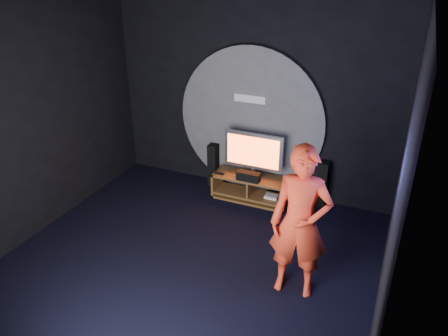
% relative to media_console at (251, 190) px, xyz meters
% --- Properties ---
extents(floor, '(5.00, 5.00, 0.00)m').
position_rel_media_console_xyz_m(floor, '(-0.20, -2.05, -0.20)').
color(floor, black).
rests_on(floor, ground).
extents(back_wall, '(5.00, 0.04, 3.50)m').
position_rel_media_console_xyz_m(back_wall, '(-0.20, 0.45, 1.55)').
color(back_wall, black).
rests_on(back_wall, ground).
extents(front_wall, '(5.00, 0.04, 3.50)m').
position_rel_media_console_xyz_m(front_wall, '(-0.20, -4.55, 1.55)').
color(front_wall, black).
rests_on(front_wall, ground).
extents(left_wall, '(0.04, 5.00, 3.50)m').
position_rel_media_console_xyz_m(left_wall, '(-2.70, -2.05, 1.55)').
color(left_wall, black).
rests_on(left_wall, ground).
extents(right_wall, '(0.04, 5.00, 3.50)m').
position_rel_media_console_xyz_m(right_wall, '(2.30, -2.05, 1.55)').
color(right_wall, black).
rests_on(right_wall, ground).
extents(wall_disc_panel, '(2.60, 0.11, 2.60)m').
position_rel_media_console_xyz_m(wall_disc_panel, '(-0.20, 0.39, 1.11)').
color(wall_disc_panel, '#515156').
rests_on(wall_disc_panel, ground).
extents(media_console, '(1.34, 0.45, 0.45)m').
position_rel_media_console_xyz_m(media_console, '(0.00, 0.00, 0.00)').
color(media_console, brown).
rests_on(media_console, ground).
extents(tv, '(1.03, 0.22, 0.78)m').
position_rel_media_console_xyz_m(tv, '(-0.01, 0.07, 0.68)').
color(tv, '#AFAFB6').
rests_on(tv, media_console).
extents(center_speaker, '(0.40, 0.15, 0.15)m').
position_rel_media_console_xyz_m(center_speaker, '(-0.01, -0.15, 0.33)').
color(center_speaker, black).
rests_on(center_speaker, media_console).
extents(remote, '(0.18, 0.05, 0.02)m').
position_rel_media_console_xyz_m(remote, '(-0.56, -0.12, 0.27)').
color(remote, black).
rests_on(remote, media_console).
extents(tower_speaker_left, '(0.16, 0.18, 0.81)m').
position_rel_media_console_xyz_m(tower_speaker_left, '(-0.84, 0.24, 0.21)').
color(tower_speaker_left, black).
rests_on(tower_speaker_left, ground).
extents(tower_speaker_right, '(0.16, 0.18, 0.81)m').
position_rel_media_console_xyz_m(tower_speaker_right, '(1.16, 0.30, 0.21)').
color(tower_speaker_right, black).
rests_on(tower_speaker_right, ground).
extents(subwoofer, '(0.28, 0.28, 0.30)m').
position_rel_media_console_xyz_m(subwoofer, '(0.90, -0.11, -0.04)').
color(subwoofer, black).
rests_on(subwoofer, ground).
extents(player, '(0.77, 0.55, 1.99)m').
position_rel_media_console_xyz_m(player, '(1.31, -1.92, 0.80)').
color(player, '#EF3B20').
rests_on(player, ground).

